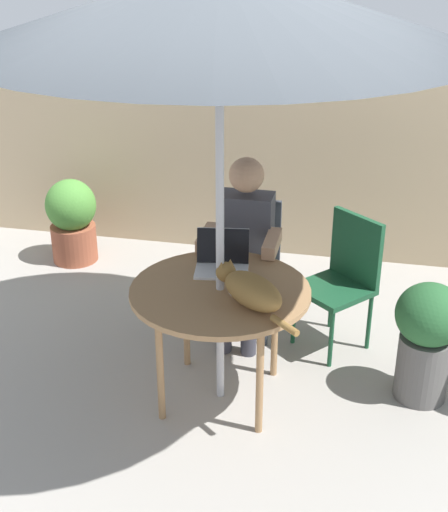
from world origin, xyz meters
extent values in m
plane|color=gray|center=(0.00, 0.00, 0.00)|extent=(14.00, 14.00, 0.00)
cube|color=tan|center=(0.00, 2.06, 0.82)|extent=(5.78, 0.08, 1.65)
cylinder|color=#9E754C|center=(0.00, 0.00, 0.69)|extent=(0.99, 0.99, 0.03)
cylinder|color=#9E754C|center=(0.27, 0.27, 0.34)|extent=(0.04, 0.04, 0.67)
cylinder|color=#9E754C|center=(-0.27, 0.27, 0.34)|extent=(0.04, 0.04, 0.67)
cylinder|color=#9E754C|center=(-0.27, -0.27, 0.34)|extent=(0.04, 0.04, 0.67)
cylinder|color=#9E754C|center=(0.27, -0.27, 0.34)|extent=(0.04, 0.04, 0.67)
cylinder|color=#B7B7BC|center=(0.00, 0.00, 1.08)|extent=(0.04, 0.04, 2.15)
cone|color=#2D3338|center=(0.00, 0.00, 2.17)|extent=(2.41, 2.41, 0.36)
sphere|color=#B7B7BC|center=(0.00, 0.00, 2.18)|extent=(0.06, 0.06, 0.06)
cube|color=#33383F|center=(0.00, 0.77, 0.41)|extent=(0.40, 0.40, 0.04)
cube|color=#33383F|center=(0.00, 0.95, 0.65)|extent=(0.40, 0.04, 0.44)
cylinder|color=#33383F|center=(0.17, 0.94, 0.20)|extent=(0.03, 0.03, 0.39)
cylinder|color=#33383F|center=(-0.17, 0.94, 0.20)|extent=(0.03, 0.03, 0.39)
cylinder|color=#33383F|center=(-0.17, 0.60, 0.20)|extent=(0.03, 0.03, 0.39)
cylinder|color=#33383F|center=(0.17, 0.60, 0.20)|extent=(0.03, 0.03, 0.39)
cube|color=#194C2D|center=(0.58, 0.67, 0.41)|extent=(0.56, 0.56, 0.04)
cube|color=#194C2D|center=(0.70, 0.81, 0.65)|extent=(0.33, 0.29, 0.44)
cylinder|color=#194C2D|center=(0.82, 0.69, 0.20)|extent=(0.03, 0.03, 0.39)
cylinder|color=#194C2D|center=(0.56, 0.91, 0.20)|extent=(0.03, 0.03, 0.39)
cylinder|color=#194C2D|center=(0.34, 0.66, 0.20)|extent=(0.03, 0.03, 0.39)
cylinder|color=#194C2D|center=(0.60, 0.43, 0.20)|extent=(0.03, 0.03, 0.39)
cube|color=#3F3F47|center=(0.00, 0.77, 0.70)|extent=(0.34, 0.20, 0.54)
sphere|color=tan|center=(0.00, 0.76, 1.10)|extent=(0.22, 0.22, 0.22)
cube|color=#383842|center=(-0.08, 0.62, 0.48)|extent=(0.12, 0.30, 0.12)
cylinder|color=#383842|center=(-0.08, 0.47, 0.22)|extent=(0.10, 0.10, 0.43)
cube|color=#383842|center=(0.08, 0.62, 0.48)|extent=(0.12, 0.30, 0.12)
cylinder|color=#383842|center=(0.08, 0.47, 0.22)|extent=(0.10, 0.10, 0.43)
cube|color=tan|center=(-0.20, 0.55, 0.75)|extent=(0.08, 0.32, 0.08)
cube|color=tan|center=(0.20, 0.55, 0.75)|extent=(0.08, 0.32, 0.08)
cube|color=silver|center=(-0.04, 0.20, 0.71)|extent=(0.33, 0.26, 0.02)
cube|color=black|center=(-0.05, 0.30, 0.82)|extent=(0.31, 0.10, 0.20)
cube|color=silver|center=(-0.05, 0.31, 0.82)|extent=(0.30, 0.10, 0.20)
ellipsoid|color=olive|center=(0.21, -0.15, 0.79)|extent=(0.43, 0.40, 0.17)
sphere|color=olive|center=(0.03, 0.00, 0.81)|extent=(0.11, 0.11, 0.11)
ellipsoid|color=white|center=(0.12, -0.08, 0.75)|extent=(0.17, 0.17, 0.09)
cylinder|color=olive|center=(0.40, -0.35, 0.73)|extent=(0.16, 0.14, 0.04)
cone|color=olive|center=(0.05, 0.02, 0.86)|extent=(0.04, 0.04, 0.03)
cone|color=olive|center=(0.01, -0.02, 0.86)|extent=(0.04, 0.04, 0.03)
cylinder|color=#595654|center=(1.13, 0.24, 0.20)|extent=(0.30, 0.30, 0.39)
ellipsoid|color=#26592D|center=(1.13, 0.24, 0.54)|extent=(0.38, 0.38, 0.36)
cylinder|color=#9E5138|center=(-1.55, 1.54, 0.15)|extent=(0.36, 0.36, 0.30)
ellipsoid|color=#4C8C38|center=(-1.55, 1.54, 0.48)|extent=(0.40, 0.40, 0.41)
camera|label=1|loc=(0.73, -3.30, 2.51)|focal=49.50mm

